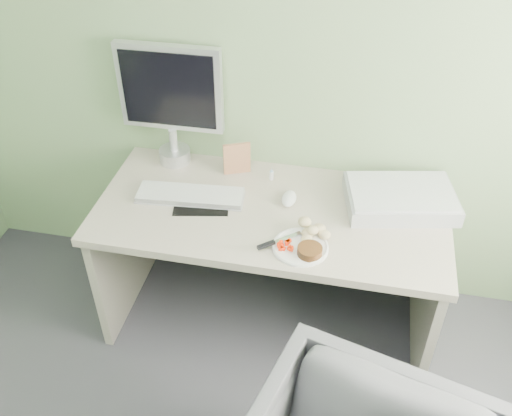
% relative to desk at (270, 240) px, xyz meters
% --- Properties ---
extents(wall_back, '(3.50, 0.00, 3.50)m').
position_rel_desk_xyz_m(wall_back, '(0.00, 0.38, 0.80)').
color(wall_back, gray).
rests_on(wall_back, floor).
extents(desk, '(1.60, 0.75, 0.73)m').
position_rel_desk_xyz_m(desk, '(0.00, 0.00, 0.00)').
color(desk, '#ACA190').
rests_on(desk, floor).
extents(plate, '(0.24, 0.24, 0.01)m').
position_rel_desk_xyz_m(plate, '(0.17, -0.23, 0.19)').
color(plate, white).
rests_on(plate, desk).
extents(steak, '(0.13, 0.13, 0.03)m').
position_rel_desk_xyz_m(steak, '(0.21, -0.27, 0.21)').
color(steak, black).
rests_on(steak, plate).
extents(potato_pile, '(0.12, 0.10, 0.06)m').
position_rel_desk_xyz_m(potato_pile, '(0.21, -0.16, 0.23)').
color(potato_pile, '#A58650').
rests_on(potato_pile, plate).
extents(carrot_heap, '(0.06, 0.06, 0.04)m').
position_rel_desk_xyz_m(carrot_heap, '(0.11, -0.25, 0.21)').
color(carrot_heap, '#FF2A05').
rests_on(carrot_heap, plate).
extents(steak_knife, '(0.17, 0.15, 0.02)m').
position_rel_desk_xyz_m(steak_knife, '(0.05, -0.24, 0.21)').
color(steak_knife, silver).
rests_on(steak_knife, plate).
extents(mousepad, '(0.29, 0.27, 0.00)m').
position_rel_desk_xyz_m(mousepad, '(-0.33, -0.00, 0.18)').
color(mousepad, black).
rests_on(mousepad, desk).
extents(keyboard, '(0.50, 0.19, 0.02)m').
position_rel_desk_xyz_m(keyboard, '(-0.38, 0.01, 0.20)').
color(keyboard, white).
rests_on(keyboard, desk).
extents(computer_mouse, '(0.07, 0.12, 0.04)m').
position_rel_desk_xyz_m(computer_mouse, '(0.07, 0.07, 0.20)').
color(computer_mouse, white).
rests_on(computer_mouse, desk).
extents(photo_frame, '(0.13, 0.07, 0.17)m').
position_rel_desk_xyz_m(photo_frame, '(-0.22, 0.26, 0.27)').
color(photo_frame, '#AB744F').
rests_on(photo_frame, desk).
extents(eyedrop_bottle, '(0.02, 0.02, 0.06)m').
position_rel_desk_xyz_m(eyedrop_bottle, '(-0.04, 0.23, 0.21)').
color(eyedrop_bottle, white).
rests_on(eyedrop_bottle, desk).
extents(scanner, '(0.54, 0.42, 0.08)m').
position_rel_desk_xyz_m(scanner, '(0.57, 0.15, 0.22)').
color(scanner, '#A3A5AA').
rests_on(scanner, desk).
extents(monitor, '(0.50, 0.16, 0.60)m').
position_rel_desk_xyz_m(monitor, '(-0.55, 0.32, 0.52)').
color(monitor, silver).
rests_on(monitor, desk).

